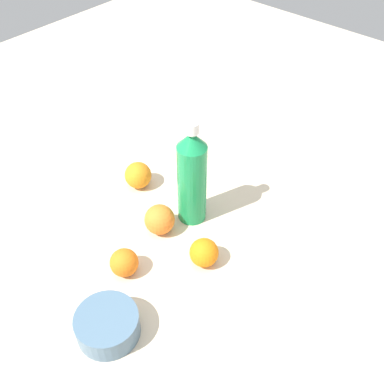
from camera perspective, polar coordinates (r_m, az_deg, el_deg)
The scene contains 7 objects.
ground_plane at distance 1.15m, azimuth 0.83°, elevation -1.94°, with size 2.40×2.40×0.00m, color beige.
water_bottle at distance 1.04m, azimuth 0.00°, elevation 1.93°, with size 0.07×0.07×0.28m.
orange_0 at distance 1.20m, azimuth -6.75°, elevation 2.10°, with size 0.07×0.07×0.07m, color orange.
orange_1 at distance 1.01m, azimuth -8.47°, elevation -8.71°, with size 0.06×0.06×0.06m, color orange.
orange_2 at distance 1.07m, azimuth -4.06°, elevation -3.45°, with size 0.07×0.07×0.07m, color orange.
orange_3 at distance 1.01m, azimuth 1.51°, elevation -7.57°, with size 0.07×0.07×0.07m, color orange.
ceramic_bowl at distance 0.93m, azimuth -10.51°, elevation -16.01°, with size 0.13×0.13×0.05m, color slate.
Camera 1 is at (0.52, -0.62, 0.82)m, focal length 42.72 mm.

